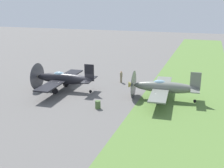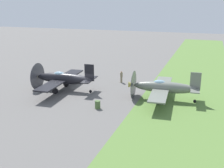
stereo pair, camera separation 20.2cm
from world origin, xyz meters
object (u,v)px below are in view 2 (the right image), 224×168
Objects in this scene: airplane_lead at (63,78)px; ground_crew_chief at (121,77)px; airplane_wingman at (163,87)px; fuel_drum at (98,105)px.

ground_crew_chief is (6.15, -6.17, -0.74)m from airplane_lead.
airplane_lead is 13.19m from airplane_wingman.
airplane_lead reaches higher than fuel_drum.
ground_crew_chief reaches higher than fuel_drum.
airplane_lead reaches higher than ground_crew_chief.
airplane_lead is at bearing 88.39° from airplane_wingman.
fuel_drum is at bearing -11.34° from ground_crew_chief.
airplane_wingman is at bearing -50.51° from fuel_drum.
airplane_lead is 6.40× the size of ground_crew_chief.
airplane_wingman reaches higher than ground_crew_chief.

